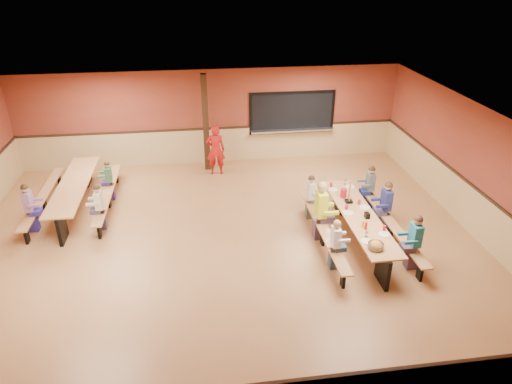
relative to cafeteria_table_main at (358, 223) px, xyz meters
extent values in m
plane|color=#966039|center=(-3.09, 0.31, -0.53)|extent=(12.00, 12.00, 0.00)
cube|color=brown|center=(-3.09, 5.31, 0.97)|extent=(12.00, 0.04, 3.00)
cube|color=brown|center=(-3.09, -4.69, 0.97)|extent=(12.00, 0.04, 3.00)
cube|color=brown|center=(2.91, 0.31, 0.97)|extent=(0.04, 10.00, 3.00)
cube|color=white|center=(-3.09, 0.31, 2.47)|extent=(12.00, 10.00, 0.04)
cube|color=black|center=(-0.49, 5.28, 1.02)|extent=(2.60, 0.06, 1.20)
cube|color=silver|center=(-0.49, 5.19, 0.45)|extent=(2.70, 0.28, 0.06)
cube|color=black|center=(-3.29, 4.71, 0.97)|extent=(0.18, 0.18, 3.00)
cube|color=#B47647|center=(0.00, 0.00, 0.19)|extent=(0.75, 3.60, 0.04)
cube|color=black|center=(0.00, -1.55, -0.18)|extent=(0.08, 0.60, 0.70)
cube|color=black|center=(0.00, 1.55, -0.18)|extent=(0.08, 0.60, 0.70)
cube|color=#B47647|center=(-0.83, 0.00, -0.09)|extent=(0.26, 3.60, 0.04)
cube|color=black|center=(-0.83, 0.00, -0.32)|extent=(0.06, 0.18, 0.41)
cube|color=#B47647|center=(0.82, 0.00, -0.09)|extent=(0.26, 3.60, 0.04)
cube|color=black|center=(0.82, 0.00, -0.32)|extent=(0.06, 0.18, 0.41)
cube|color=#B47647|center=(-6.85, 2.56, 0.19)|extent=(0.75, 3.60, 0.04)
cube|color=black|center=(-6.85, 1.01, -0.18)|extent=(0.08, 0.60, 0.70)
cube|color=black|center=(-6.85, 4.11, -0.18)|extent=(0.08, 0.60, 0.70)
cube|color=#B47647|center=(-7.68, 2.56, -0.09)|extent=(0.26, 3.60, 0.04)
cube|color=black|center=(-7.68, 2.56, -0.32)|extent=(0.06, 0.18, 0.41)
cube|color=#B47647|center=(-6.03, 2.56, -0.09)|extent=(0.26, 3.60, 0.04)
cube|color=black|center=(-6.03, 2.56, -0.32)|extent=(0.06, 0.18, 0.41)
imported|color=#AE1314|center=(-3.04, 4.31, 0.26)|extent=(0.60, 0.42, 1.57)
cylinder|color=#B5182B|center=(-0.10, 0.88, 0.32)|extent=(0.16, 0.16, 0.22)
cube|color=black|center=(0.12, -0.17, 0.28)|extent=(0.10, 0.14, 0.13)
cylinder|color=yellow|center=(-0.11, -0.53, 0.30)|extent=(0.06, 0.06, 0.17)
cylinder|color=#B2140F|center=(-0.08, -0.63, 0.30)|extent=(0.06, 0.06, 0.17)
cube|color=black|center=(-0.06, 0.60, 0.24)|extent=(0.16, 0.16, 0.06)
cube|color=#B47647|center=(-0.06, 0.60, 0.52)|extent=(0.02, 0.09, 0.50)
camera|label=1|loc=(-3.58, -8.66, 5.45)|focal=32.00mm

